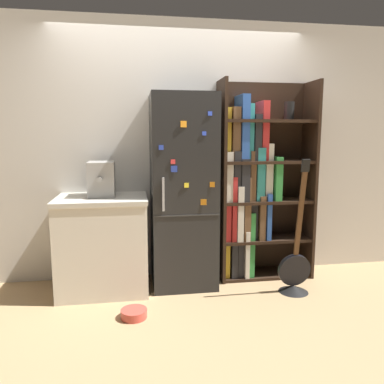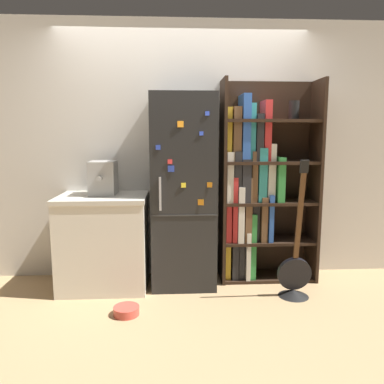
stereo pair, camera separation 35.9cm
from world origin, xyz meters
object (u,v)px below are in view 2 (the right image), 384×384
(bookshelf, at_px, (255,188))
(pet_bowl, at_px, (126,310))
(guitar, at_px, (294,277))
(espresso_machine, at_px, (103,178))
(refrigerator, at_px, (183,192))

(bookshelf, xyz_separation_m, pet_bowl, (-1.22, -0.77, -0.89))
(bookshelf, distance_m, guitar, 0.94)
(espresso_machine, distance_m, guitar, 2.01)
(refrigerator, height_order, espresso_machine, refrigerator)
(bookshelf, relative_size, guitar, 1.59)
(guitar, bearing_deg, pet_bowl, -169.55)
(bookshelf, relative_size, espresso_machine, 5.40)
(bookshelf, height_order, espresso_machine, bookshelf)
(refrigerator, bearing_deg, guitar, -20.99)
(bookshelf, xyz_separation_m, espresso_machine, (-1.49, -0.10, 0.13))
(bookshelf, distance_m, espresso_machine, 1.50)
(refrigerator, bearing_deg, bookshelf, 8.84)
(guitar, xyz_separation_m, pet_bowl, (-1.49, -0.27, -0.14))
(refrigerator, relative_size, pet_bowl, 8.62)
(bookshelf, bearing_deg, pet_bowl, -147.70)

